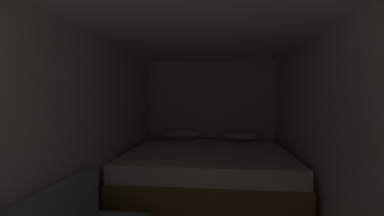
# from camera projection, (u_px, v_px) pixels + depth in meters

# --- Properties ---
(wall_back) EXTENTS (2.39, 0.05, 2.06)m
(wall_back) POSITION_uv_depth(u_px,v_px,m) (211.00, 118.00, 4.60)
(wall_back) COLOR silver
(wall_back) RESTS_ON ground
(wall_left) EXTENTS (0.05, 4.75, 2.06)m
(wall_left) POSITION_uv_depth(u_px,v_px,m) (75.00, 137.00, 2.34)
(wall_left) COLOR silver
(wall_left) RESTS_ON ground
(wall_right) EXTENTS (0.05, 4.75, 2.06)m
(wall_right) POSITION_uv_depth(u_px,v_px,m) (344.00, 142.00, 2.09)
(wall_right) COLOR silver
(wall_right) RESTS_ON ground
(ceiling_slab) EXTENTS (2.39, 4.75, 0.05)m
(ceiling_slab) POSITION_uv_depth(u_px,v_px,m) (202.00, 17.00, 2.17)
(ceiling_slab) COLOR white
(ceiling_slab) RESTS_ON wall_left
(bed) EXTENTS (2.17, 1.99, 0.85)m
(bed) POSITION_uv_depth(u_px,v_px,m) (208.00, 173.00, 3.58)
(bed) COLOR olive
(bed) RESTS_ON ground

